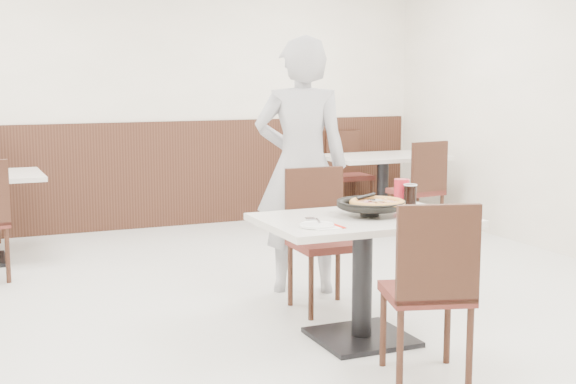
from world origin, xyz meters
name	(u,v)px	position (x,y,z in m)	size (l,w,h in m)	color
floor	(285,319)	(0.00, 0.00, 0.00)	(7.00, 7.00, 0.00)	beige
wall_back	(151,92)	(0.00, 3.50, 1.40)	(6.00, 0.04, 2.80)	white
wainscot_back	(154,175)	(0.00, 3.48, 0.55)	(5.90, 0.03, 1.10)	black
main_table	(362,279)	(0.26, -0.55, 0.38)	(1.20, 0.80, 0.75)	silver
chair_near	(426,289)	(0.29, -1.20, 0.47)	(0.42, 0.42, 0.95)	black
chair_far	(325,241)	(0.34, 0.10, 0.47)	(0.42, 0.42, 0.95)	black
trivet	(370,213)	(0.32, -0.53, 0.77)	(0.11, 0.11, 0.04)	black
pizza_pan	(371,208)	(0.33, -0.52, 0.79)	(0.34, 0.34, 0.01)	black
pizza	(377,206)	(0.36, -0.55, 0.81)	(0.31, 0.31, 0.02)	gold
pizza_server	(376,200)	(0.35, -0.55, 0.84)	(0.07, 0.09, 0.00)	white
napkin	(325,227)	(-0.08, -0.75, 0.75)	(0.17, 0.17, 0.00)	white
side_plate	(317,225)	(-0.12, -0.73, 0.76)	(0.19, 0.19, 0.01)	white
fork	(318,221)	(-0.07, -0.65, 0.77)	(0.01, 0.15, 0.00)	white
cola_glass	(410,196)	(0.73, -0.31, 0.81)	(0.08, 0.08, 0.13)	black
red_cup	(402,191)	(0.73, -0.21, 0.83)	(0.10, 0.10, 0.16)	#AE1927
diner_person	(301,166)	(0.39, 0.61, 0.93)	(0.67, 0.44, 1.85)	#B3B2B7
bg_table_right	(382,191)	(2.20, 2.58, 0.38)	(1.20, 0.80, 0.75)	silver
bg_chair_right_near	(416,189)	(2.22, 1.98, 0.47)	(0.42, 0.42, 0.95)	black
bg_chair_right_far	(350,175)	(2.16, 3.24, 0.47)	(0.42, 0.42, 0.95)	black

